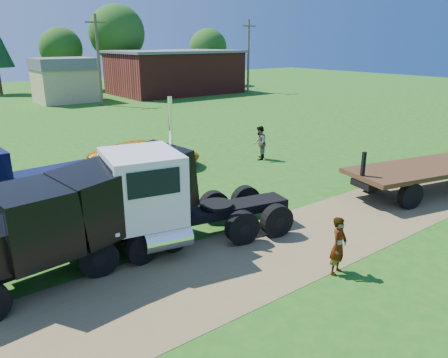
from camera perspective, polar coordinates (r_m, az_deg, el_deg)
ground at (r=16.29m, az=13.53°, el=-6.40°), size 140.00×140.00×0.00m
dirt_track at (r=16.28m, az=13.53°, el=-6.38°), size 120.00×4.20×0.01m
white_semi_tractor at (r=14.09m, az=-10.10°, el=-2.81°), size 8.13×4.03×4.80m
black_dump_truck at (r=13.39m, az=-17.51°, el=-3.88°), size 7.56×2.94×3.23m
orange_pickup at (r=22.95m, az=-10.12°, el=2.98°), size 5.81×2.89×1.58m
flatbed_trailer at (r=21.69m, az=26.06°, el=1.04°), size 9.15×4.58×2.25m
spectator_a at (r=13.09m, az=14.73°, el=-8.44°), size 0.73×0.57×1.75m
spectator_b at (r=24.81m, az=4.67°, el=4.71°), size 1.18×1.16×1.92m
brick_building at (r=57.61m, az=-6.43°, el=13.75°), size 15.40×10.40×5.30m
tan_shed at (r=51.79m, az=-20.07°, el=12.12°), size 6.20×5.40×4.70m
utility_poles at (r=47.64m, az=-16.07°, el=14.87°), size 42.20×0.28×9.00m
tree_row at (r=60.76m, az=-26.73°, el=16.19°), size 54.10×13.56×11.43m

